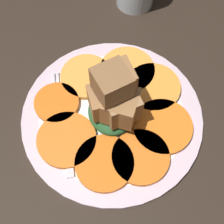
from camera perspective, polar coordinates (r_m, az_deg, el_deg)
name	(u,v)px	position (r cm, az deg, el deg)	size (l,w,h in cm)	color
table_slab	(112,121)	(50.32, 0.00, -1.57)	(120.00, 120.00, 2.00)	black
plate	(112,116)	(48.94, 0.00, -0.82)	(28.23, 28.23, 1.05)	silver
carrot_slice_0	(57,103)	(49.67, -10.08, 1.65)	(7.05, 7.05, 0.84)	orange
carrot_slice_1	(67,140)	(46.81, -8.29, -5.01)	(8.87, 8.87, 0.84)	orange
carrot_slice_2	(104,163)	(45.15, -1.40, -9.32)	(8.54, 8.54, 0.84)	orange
carrot_slice_3	(141,157)	(45.61, 5.25, -8.17)	(8.42, 8.42, 0.84)	orange
carrot_slice_4	(162,126)	(47.75, 9.21, -2.61)	(9.10, 9.10, 0.84)	orange
carrot_slice_5	(153,87)	(50.76, 7.48, 4.54)	(8.85, 8.85, 0.84)	orange
carrot_slice_6	(127,70)	(52.16, 2.81, 7.68)	(9.09, 9.09, 0.84)	#F99539
carrot_slice_7	(86,76)	(51.59, -4.74, 6.53)	(8.41, 8.41, 0.84)	#F9963A
center_pile	(114,101)	(43.89, 0.42, 2.04)	(8.26, 7.76, 11.44)	#235128
fork	(64,118)	(48.53, -8.71, -1.09)	(17.97, 2.85, 0.40)	silver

